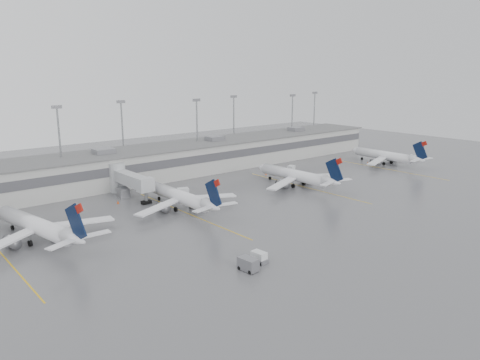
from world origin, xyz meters
TOP-DOWN VIEW (x-y plane):
  - ground at (0.00, 0.00)m, footprint 260.00×260.00m
  - terminal at (-0.01, 57.98)m, footprint 152.00×17.00m
  - light_masts at (0.00, 63.75)m, footprint 142.40×8.00m
  - jet_bridge_right at (-20.50, 45.72)m, footprint 4.00×17.20m
  - stand_markings at (-0.00, 24.00)m, footprint 105.25×40.00m
  - jet_far_left at (-46.02, 26.63)m, footprint 25.43×28.76m
  - jet_mid_left at (-16.82, 27.33)m, footprint 24.43×27.36m
  - jet_mid_right at (16.52, 25.68)m, footprint 25.29×28.34m
  - jet_far_right at (58.74, 27.39)m, footprint 24.46×27.45m
  - baggage_tug at (-23.09, -3.76)m, footprint 1.97×2.84m
  - baggage_cart at (-26.29, -4.96)m, footprint 2.00×3.18m
  - gse_uld_b at (-10.51, 36.65)m, footprint 2.97×2.46m
  - gse_uld_c at (28.27, 39.06)m, footprint 2.83×2.39m
  - gse_loader at (-21.82, 44.46)m, footprint 2.72×3.81m
  - cone_b at (-25.25, 40.12)m, footprint 0.44×0.44m
  - cone_c at (19.77, 40.61)m, footprint 0.43×0.43m
  - cone_d at (55.20, 31.78)m, footprint 0.40×0.40m

SIDE VIEW (x-z plane):
  - ground at x=0.00m, z-range 0.00..0.00m
  - stand_markings at x=0.00m, z-range 0.00..0.01m
  - cone_d at x=55.20m, z-range 0.00..0.63m
  - cone_c at x=19.77m, z-range 0.00..0.69m
  - cone_b at x=-25.25m, z-range 0.00..0.71m
  - baggage_tug at x=-23.09m, z-range -0.19..1.55m
  - gse_uld_c at x=28.27m, z-range 0.00..1.71m
  - gse_uld_b at x=-10.51m, z-range 0.00..1.80m
  - baggage_cart at x=-26.29m, z-range 0.04..1.99m
  - gse_loader at x=-21.82m, z-range 0.00..2.19m
  - jet_mid_left at x=-16.82m, z-range -1.68..7.18m
  - jet_far_right at x=58.74m, z-range -1.68..7.20m
  - jet_mid_right at x=16.52m, z-range -1.74..7.44m
  - jet_far_left at x=-46.02m, z-range -1.78..7.61m
  - jet_bridge_right at x=-20.50m, z-range 0.37..7.37m
  - terminal at x=-0.01m, z-range -0.55..8.90m
  - light_masts at x=0.00m, z-range 1.73..22.33m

